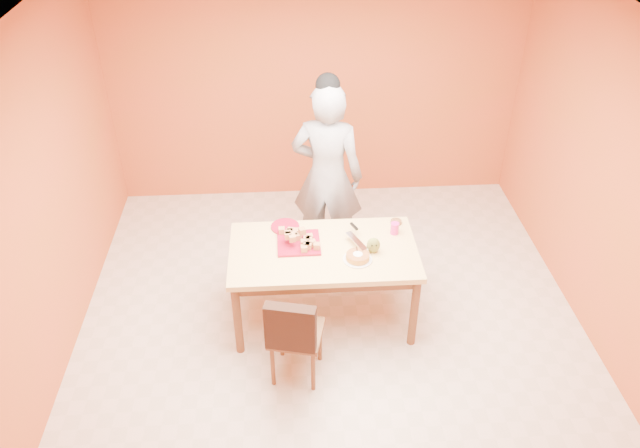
{
  "coord_description": "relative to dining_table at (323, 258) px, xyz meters",
  "views": [
    {
      "loc": [
        -0.37,
        -3.93,
        3.95
      ],
      "look_at": [
        -0.1,
        0.3,
        1.02
      ],
      "focal_mm": 35.0,
      "sensor_mm": 36.0,
      "label": 1
    }
  ],
  "objects": [
    {
      "name": "person",
      "position": [
        0.1,
        0.91,
        0.28
      ],
      "size": [
        0.78,
        0.61,
        1.89
      ],
      "primitive_type": "imported",
      "rotation": [
        0.0,
        0.0,
        2.89
      ],
      "color": "#9A9A9D",
      "rests_on": "floor"
    },
    {
      "name": "ceiling",
      "position": [
        0.07,
        -0.3,
        2.03
      ],
      "size": [
        5.0,
        5.0,
        0.0
      ],
      "primitive_type": "plane",
      "rotation": [
        3.14,
        0.0,
        0.0
      ],
      "color": "silver",
      "rests_on": "wall_back"
    },
    {
      "name": "pastry_platter",
      "position": [
        -0.21,
        0.09,
        0.11
      ],
      "size": [
        0.37,
        0.37,
        0.02
      ],
      "primitive_type": "cube",
      "rotation": [
        0.0,
        0.0,
        0.01
      ],
      "color": "maroon",
      "rests_on": "dining_table"
    },
    {
      "name": "pastry_pile",
      "position": [
        -0.21,
        0.09,
        0.17
      ],
      "size": [
        0.33,
        0.33,
        0.11
      ],
      "primitive_type": null,
      "color": "tan",
      "rests_on": "pastry_platter"
    },
    {
      "name": "wall_left",
      "position": [
        -2.18,
        -0.3,
        0.68
      ],
      "size": [
        0.0,
        5.0,
        5.0
      ],
      "primitive_type": "plane",
      "rotation": [
        1.57,
        0.0,
        1.57
      ],
      "color": "#CC502F",
      "rests_on": "floor"
    },
    {
      "name": "egg_ornament",
      "position": [
        0.42,
        -0.06,
        0.17
      ],
      "size": [
        0.12,
        0.1,
        0.14
      ],
      "primitive_type": "ellipsoid",
      "rotation": [
        0.0,
        0.0,
        0.09
      ],
      "color": "olive",
      "rests_on": "dining_table"
    },
    {
      "name": "floor",
      "position": [
        0.07,
        -0.3,
        -0.67
      ],
      "size": [
        5.0,
        5.0,
        0.0
      ],
      "primitive_type": "plane",
      "color": "beige",
      "rests_on": "ground"
    },
    {
      "name": "white_cake_plate",
      "position": [
        0.27,
        -0.16,
        0.1
      ],
      "size": [
        0.25,
        0.25,
        0.01
      ],
      "primitive_type": "cylinder",
      "rotation": [
        0.0,
        0.0,
        0.02
      ],
      "color": "silver",
      "rests_on": "dining_table"
    },
    {
      "name": "wall_back",
      "position": [
        0.07,
        2.2,
        0.68
      ],
      "size": [
        4.5,
        0.0,
        4.5
      ],
      "primitive_type": "plane",
      "rotation": [
        1.57,
        0.0,
        0.0
      ],
      "color": "#CC502F",
      "rests_on": "floor"
    },
    {
      "name": "cake_server",
      "position": [
        0.28,
        0.02,
        0.16
      ],
      "size": [
        0.17,
        0.29,
        0.01
      ],
      "primitive_type": "cube",
      "rotation": [
        0.0,
        0.0,
        0.41
      ],
      "color": "white",
      "rests_on": "sponge_cake"
    },
    {
      "name": "sponge_cake",
      "position": [
        0.27,
        -0.16,
        0.13
      ],
      "size": [
        0.24,
        0.24,
        0.04
      ],
      "primitive_type": "cylinder",
      "rotation": [
        0.0,
        0.0,
        -0.27
      ],
      "color": "#C78033",
      "rests_on": "white_cake_plate"
    },
    {
      "name": "dining_table",
      "position": [
        0.0,
        0.0,
        0.0
      ],
      "size": [
        1.6,
        0.9,
        0.76
      ],
      "color": "#F2D27E",
      "rests_on": "floor"
    },
    {
      "name": "checker_tin",
      "position": [
        0.68,
        0.35,
        0.11
      ],
      "size": [
        0.12,
        0.12,
        0.03
      ],
      "primitive_type": "cylinder",
      "rotation": [
        0.0,
        0.0,
        0.21
      ],
      "color": "#35180E",
      "rests_on": "dining_table"
    },
    {
      "name": "magenta_glass",
      "position": [
        0.64,
        0.2,
        0.15
      ],
      "size": [
        0.09,
        0.09,
        0.11
      ],
      "primitive_type": "cylinder",
      "rotation": [
        0.0,
        0.0,
        -0.2
      ],
      "color": "#DE218C",
      "rests_on": "dining_table"
    },
    {
      "name": "red_dinner_plate",
      "position": [
        -0.32,
        0.35,
        0.1
      ],
      "size": [
        0.27,
        0.27,
        0.02
      ],
      "primitive_type": "cylinder",
      "rotation": [
        0.0,
        0.0,
        0.06
      ],
      "color": "maroon",
      "rests_on": "dining_table"
    },
    {
      "name": "dining_chair",
      "position": [
        -0.26,
        -0.67,
        -0.21
      ],
      "size": [
        0.49,
        0.55,
        0.88
      ],
      "rotation": [
        0.0,
        0.0,
        -0.23
      ],
      "color": "brown",
      "rests_on": "floor"
    },
    {
      "name": "wall_right",
      "position": [
        2.32,
        -0.3,
        0.68
      ],
      "size": [
        0.0,
        5.0,
        5.0
      ],
      "primitive_type": "plane",
      "rotation": [
        1.57,
        0.0,
        -1.57
      ],
      "color": "#CC502F",
      "rests_on": "floor"
    }
  ]
}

